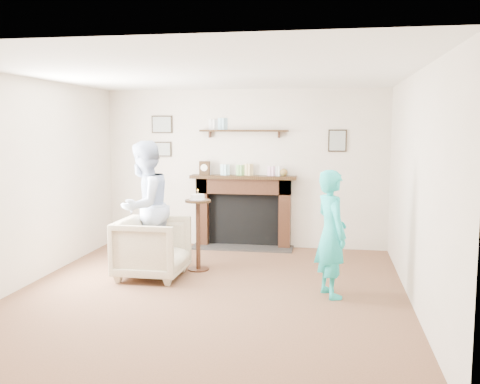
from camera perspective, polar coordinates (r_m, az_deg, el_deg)
name	(u,v)px	position (r m, az deg, el deg)	size (l,w,h in m)	color
ground	(210,292)	(6.33, -3.20, -10.61)	(5.00, 5.00, 0.00)	brown
room_shell	(221,150)	(6.72, -2.00, 4.50)	(4.54, 5.02, 2.52)	beige
armchair	(153,277)	(7.01, -9.27, -8.95)	(0.82, 0.84, 0.77)	tan
man	(146,271)	(7.33, -10.01, -8.25)	(0.84, 0.66, 1.73)	#CBD8FF
woman	(330,296)	(6.28, 9.57, -10.84)	(0.52, 0.34, 1.44)	#20B7A3
pedestal_table	(198,221)	(7.13, -4.50, -3.07)	(0.34, 0.34, 1.09)	black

